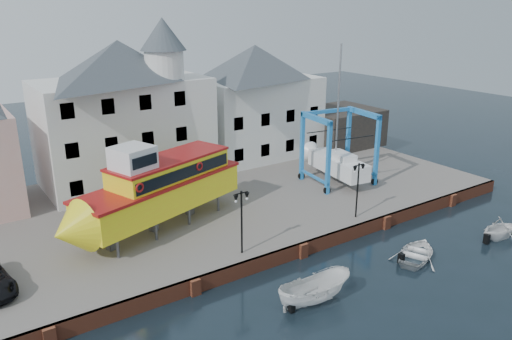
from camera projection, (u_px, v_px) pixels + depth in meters
ground at (302, 257)px, 33.14m from camera, size 140.00×140.00×0.00m
hardstanding at (219, 199)px, 41.63m from camera, size 44.00×22.00×1.00m
quay_wall at (302, 250)px, 33.06m from camera, size 44.00×0.47×1.00m
building_white_main at (125, 110)px, 42.69m from camera, size 14.00×8.30×14.00m
building_white_right at (255, 101)px, 50.77m from camera, size 12.00×8.00×11.20m
shed_dark at (339, 127)px, 55.65m from camera, size 8.00×7.00×4.00m
lamp_post_left at (242, 206)px, 30.64m from camera, size 1.12×0.32×4.20m
lamp_post_right at (358, 176)px, 35.95m from camera, size 1.12×0.32×4.20m
tour_boat at (152, 190)px, 33.84m from camera, size 14.95×7.97×6.36m
travel_lift at (334, 158)px, 44.20m from camera, size 6.09×8.10×11.94m
motorboat_a at (314, 303)px, 28.08m from camera, size 4.82×2.19×1.80m
motorboat_b at (417, 257)px, 33.14m from camera, size 5.10×4.47×0.88m
motorboat_c at (499, 238)px, 35.82m from camera, size 3.74×3.33×1.80m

